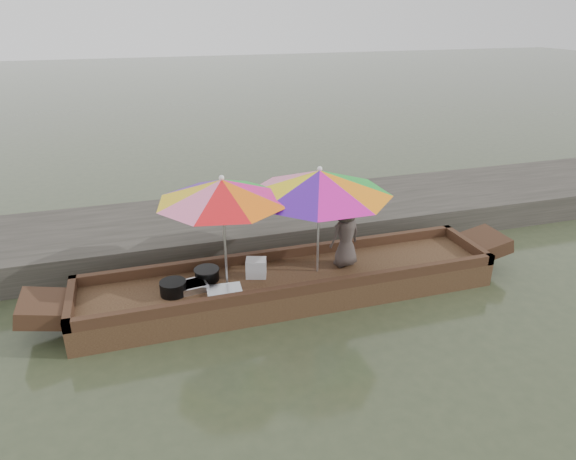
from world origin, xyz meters
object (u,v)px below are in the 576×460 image
object	(u,v)px
tray_scallop	(224,291)
vendor	(346,235)
boat_hull	(290,285)
cooking_pot	(173,288)
supply_bag	(256,268)
umbrella_bow	(224,232)
umbrella_stern	(318,221)
tray_crayfish	(189,287)
charcoal_grill	(207,275)

from	to	relation	value
tray_scallop	vendor	world-z (taller)	vendor
boat_hull	cooking_pot	xyz separation A→B (m)	(-1.63, -0.05, 0.27)
boat_hull	vendor	world-z (taller)	vendor
supply_bag	umbrella_bow	world-z (taller)	umbrella_bow
tray_scallop	vendor	bearing A→B (deg)	8.65
umbrella_stern	vendor	bearing A→B (deg)	7.48
tray_scallop	umbrella_stern	xyz separation A→B (m)	(1.39, 0.22, 0.74)
tray_scallop	umbrella_bow	world-z (taller)	umbrella_bow
supply_bag	umbrella_stern	xyz separation A→B (m)	(0.87, -0.10, 0.65)
cooking_pot	supply_bag	distance (m)	1.17
boat_hull	tray_crayfish	xyz separation A→B (m)	(-1.41, -0.00, 0.22)
tray_crayfish	supply_bag	bearing A→B (deg)	6.41
boat_hull	umbrella_bow	xyz separation A→B (m)	(-0.90, 0.00, 0.95)
tray_crayfish	umbrella_stern	distance (m)	1.96
cooking_pot	vendor	size ratio (longest dim) A/B	0.36
cooking_pot	umbrella_bow	xyz separation A→B (m)	(0.72, 0.05, 0.68)
tray_scallop	tray_crayfish	bearing A→B (deg)	153.02
cooking_pot	vendor	xyz separation A→B (m)	(2.48, 0.10, 0.39)
vendor	umbrella_bow	xyz separation A→B (m)	(-1.76, -0.06, 0.30)
boat_hull	umbrella_bow	size ratio (longest dim) A/B	3.43
supply_bag	vendor	xyz separation A→B (m)	(1.32, -0.05, 0.35)
charcoal_grill	umbrella_bow	xyz separation A→B (m)	(0.24, -0.20, 0.70)
supply_bag	vendor	size ratio (longest dim) A/B	0.29
boat_hull	tray_scallop	world-z (taller)	tray_scallop
tray_crayfish	charcoal_grill	bearing A→B (deg)	36.86
cooking_pot	tray_scallop	size ratio (longest dim) A/B	0.76
tray_crayfish	tray_scallop	distance (m)	0.48
boat_hull	charcoal_grill	bearing A→B (deg)	170.13
supply_bag	umbrella_stern	distance (m)	1.09
cooking_pot	umbrella_bow	world-z (taller)	umbrella_bow
vendor	umbrella_bow	distance (m)	1.79
vendor	boat_hull	bearing A→B (deg)	-9.18
cooking_pot	charcoal_grill	xyz separation A→B (m)	(0.48, 0.25, -0.01)
tray_crayfish	boat_hull	bearing A→B (deg)	0.08
supply_bag	umbrella_stern	size ratio (longest dim) A/B	0.14
charcoal_grill	vendor	xyz separation A→B (m)	(2.00, -0.14, 0.40)
boat_hull	cooking_pot	world-z (taller)	cooking_pot
umbrella_bow	vendor	bearing A→B (deg)	1.92
umbrella_stern	cooking_pot	bearing A→B (deg)	-178.72
vendor	umbrella_stern	xyz separation A→B (m)	(-0.45, -0.06, 0.30)
boat_hull	supply_bag	bearing A→B (deg)	167.36
tray_scallop	cooking_pot	bearing A→B (deg)	164.77
boat_hull	cooking_pot	distance (m)	1.65
boat_hull	cooking_pot	bearing A→B (deg)	-178.39
tray_crayfish	supply_bag	distance (m)	0.96
tray_crayfish	cooking_pot	bearing A→B (deg)	-168.44
boat_hull	umbrella_stern	distance (m)	1.03
umbrella_bow	umbrella_stern	xyz separation A→B (m)	(1.31, 0.00, 0.00)
supply_bag	tray_scallop	bearing A→B (deg)	-147.83
cooking_pot	umbrella_stern	world-z (taller)	umbrella_stern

